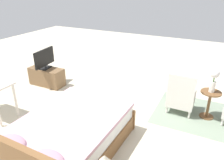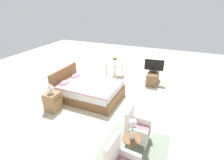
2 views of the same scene
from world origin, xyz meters
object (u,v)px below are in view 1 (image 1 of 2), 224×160
(side_table, at_px, (209,101))
(flower_vase, at_px, (214,78))
(bed, at_px, (66,137))
(tv_stand, at_px, (47,77))
(armchair_by_window_right, at_px, (181,96))
(tv_flatscreen, at_px, (44,59))

(side_table, xyz_separation_m, flower_vase, (0.00, 0.00, 0.51))
(side_table, bearing_deg, bed, 47.38)
(flower_vase, bearing_deg, side_table, -90.00)
(bed, distance_m, tv_stand, 2.82)
(armchair_by_window_right, bearing_deg, bed, 55.86)
(bed, distance_m, flower_vase, 2.97)
(flower_vase, bearing_deg, armchair_by_window_right, 5.25)
(side_table, bearing_deg, armchair_by_window_right, 5.25)
(bed, height_order, armchair_by_window_right, bed)
(side_table, distance_m, tv_stand, 4.08)
(flower_vase, bearing_deg, tv_flatscreen, 3.53)
(side_table, height_order, tv_flatscreen, tv_flatscreen)
(bed, distance_m, tv_flatscreen, 2.86)
(bed, relative_size, side_table, 3.72)
(armchair_by_window_right, xyz_separation_m, tv_flatscreen, (3.52, 0.20, 0.37))
(bed, bearing_deg, flower_vase, -132.62)
(bed, xyz_separation_m, side_table, (-1.97, -2.14, 0.07))
(tv_flatscreen, bearing_deg, side_table, -176.47)
(tv_stand, bearing_deg, side_table, -176.47)
(armchair_by_window_right, distance_m, tv_flatscreen, 3.54)
(bed, distance_m, armchair_by_window_right, 2.53)
(flower_vase, xyz_separation_m, tv_flatscreen, (4.07, 0.25, -0.13))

